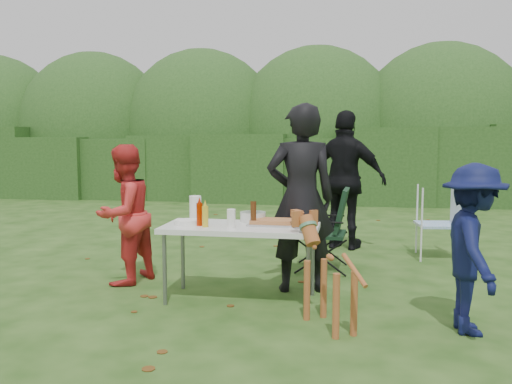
% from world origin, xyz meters
% --- Properties ---
extents(ground, '(80.00, 80.00, 0.00)m').
position_xyz_m(ground, '(0.00, 0.00, 0.00)').
color(ground, '#1E4211').
extents(hedge_row, '(22.00, 1.40, 1.70)m').
position_xyz_m(hedge_row, '(0.00, 8.00, 0.85)').
color(hedge_row, '#23471C').
rests_on(hedge_row, ground).
extents(shrub_backdrop, '(20.00, 2.60, 3.20)m').
position_xyz_m(shrub_backdrop, '(0.00, 9.60, 1.60)').
color(shrub_backdrop, '#3D6628').
rests_on(shrub_backdrop, ground).
extents(folding_table, '(1.50, 0.70, 0.74)m').
position_xyz_m(folding_table, '(-0.10, 0.01, 0.69)').
color(folding_table, silver).
rests_on(folding_table, ground).
extents(person_cook, '(0.79, 0.61, 1.93)m').
position_xyz_m(person_cook, '(0.45, 0.44, 0.97)').
color(person_cook, black).
rests_on(person_cook, ground).
extents(person_red_jacket, '(0.78, 0.88, 1.51)m').
position_xyz_m(person_red_jacket, '(-1.46, 0.40, 0.76)').
color(person_red_jacket, red).
rests_on(person_red_jacket, ground).
extents(person_black_puffy, '(1.24, 0.80, 1.96)m').
position_xyz_m(person_black_puffy, '(0.87, 2.66, 0.98)').
color(person_black_puffy, black).
rests_on(person_black_puffy, ground).
extents(child, '(0.56, 0.92, 1.39)m').
position_xyz_m(child, '(1.94, -0.51, 0.69)').
color(child, '#0D123D').
rests_on(child, ground).
extents(dog, '(0.85, 1.01, 0.91)m').
position_xyz_m(dog, '(0.79, -0.61, 0.46)').
color(dog, '#9F5529').
rests_on(dog, ground).
extents(camping_chair, '(0.66, 0.66, 1.00)m').
position_xyz_m(camping_chair, '(0.61, 1.36, 0.50)').
color(camping_chair, '#14301C').
rests_on(camping_chair, ground).
extents(lawn_chair, '(0.65, 0.65, 0.97)m').
position_xyz_m(lawn_chair, '(2.09, 2.26, 0.49)').
color(lawn_chair, '#3A7CC4').
rests_on(lawn_chair, ground).
extents(food_tray, '(0.45, 0.30, 0.02)m').
position_xyz_m(food_tray, '(0.20, 0.10, 0.75)').
color(food_tray, '#B7B7BA').
rests_on(food_tray, folding_table).
extents(focaccia_bread, '(0.40, 0.26, 0.04)m').
position_xyz_m(focaccia_bread, '(0.20, 0.10, 0.78)').
color(focaccia_bread, '#BC7441').
rests_on(focaccia_bread, food_tray).
extents(mustard_bottle, '(0.06, 0.06, 0.20)m').
position_xyz_m(mustard_bottle, '(-0.41, -0.13, 0.84)').
color(mustard_bottle, gold).
rests_on(mustard_bottle, folding_table).
extents(ketchup_bottle, '(0.06, 0.06, 0.22)m').
position_xyz_m(ketchup_bottle, '(-0.48, -0.07, 0.85)').
color(ketchup_bottle, '#941B00').
rests_on(ketchup_bottle, folding_table).
extents(beer_bottle, '(0.06, 0.06, 0.24)m').
position_xyz_m(beer_bottle, '(0.03, 0.00, 0.86)').
color(beer_bottle, '#47230F').
rests_on(beer_bottle, folding_table).
extents(paper_towel_roll, '(0.12, 0.12, 0.26)m').
position_xyz_m(paper_towel_roll, '(-0.60, 0.18, 0.87)').
color(paper_towel_roll, white).
rests_on(paper_towel_roll, folding_table).
extents(cup_stack, '(0.08, 0.08, 0.18)m').
position_xyz_m(cup_stack, '(-0.15, -0.15, 0.83)').
color(cup_stack, white).
rests_on(cup_stack, folding_table).
extents(pasta_bowl, '(0.26, 0.26, 0.10)m').
position_xyz_m(pasta_bowl, '(-0.02, 0.25, 0.79)').
color(pasta_bowl, silver).
rests_on(pasta_bowl, folding_table).
extents(plate_stack, '(0.24, 0.24, 0.05)m').
position_xyz_m(plate_stack, '(-0.62, -0.05, 0.77)').
color(plate_stack, white).
rests_on(plate_stack, folding_table).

